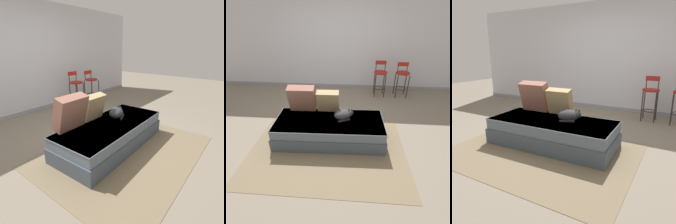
{
  "view_description": "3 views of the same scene",
  "coord_description": "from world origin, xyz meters",
  "views": [
    {
      "loc": [
        -2.2,
        -2.13,
        1.59
      ],
      "look_at": [
        0.15,
        -0.3,
        0.53
      ],
      "focal_mm": 30.0,
      "sensor_mm": 36.0,
      "label": 1
    },
    {
      "loc": [
        0.38,
        -3.22,
        2.2
      ],
      "look_at": [
        0.15,
        -0.3,
        0.53
      ],
      "focal_mm": 30.0,
      "sensor_mm": 36.0,
      "label": 2
    },
    {
      "loc": [
        1.7,
        -3.12,
        1.39
      ],
      "look_at": [
        0.15,
        -0.3,
        0.53
      ],
      "focal_mm": 35.0,
      "sensor_mm": 36.0,
      "label": 3
    }
  ],
  "objects": [
    {
      "name": "bar_stool_near_window",
      "position": [
        1.13,
        1.68,
        0.55
      ],
      "size": [
        0.34,
        0.34,
        0.94
      ],
      "color": "#2D2319",
      "rests_on": "ground"
    },
    {
      "name": "throw_pillow_middle",
      "position": [
        -0.06,
        -0.07,
        0.63
      ],
      "size": [
        0.42,
        0.26,
        0.44
      ],
      "color": "tan",
      "rests_on": "couch"
    },
    {
      "name": "couch",
      "position": [
        0.0,
        -0.4,
        0.21
      ],
      "size": [
        1.98,
        0.92,
        0.41
      ],
      "color": "#44505B",
      "rests_on": "ground"
    },
    {
      "name": "cat",
      "position": [
        0.25,
        -0.32,
        0.49
      ],
      "size": [
        0.39,
        0.35,
        0.2
      ],
      "color": "#333338",
      "rests_on": "couch"
    },
    {
      "name": "wall_baseboard_trim",
      "position": [
        0.0,
        2.2,
        0.04
      ],
      "size": [
        8.0,
        0.02,
        0.09
      ],
      "primitive_type": "cube",
      "color": "gray",
      "rests_on": "ground"
    },
    {
      "name": "wall_back_panel",
      "position": [
        0.0,
        2.25,
        1.3
      ],
      "size": [
        8.0,
        0.1,
        2.6
      ],
      "primitive_type": "cube",
      "color": "silver",
      "rests_on": "ground"
    },
    {
      "name": "ground_plane",
      "position": [
        0.0,
        0.0,
        0.0
      ],
      "size": [
        16.0,
        16.0,
        0.0
      ],
      "primitive_type": "plane",
      "color": "slate",
      "rests_on": "ground"
    },
    {
      "name": "throw_pillow_corner",
      "position": [
        -0.55,
        -0.08,
        0.67
      ],
      "size": [
        0.5,
        0.32,
        0.52
      ],
      "color": "#936051",
      "rests_on": "couch"
    },
    {
      "name": "area_rug",
      "position": [
        0.0,
        -0.7,
        0.0
      ],
      "size": [
        2.66,
        1.97,
        0.01
      ],
      "primitive_type": "cube",
      "color": "#75664C",
      "rests_on": "ground"
    }
  ]
}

